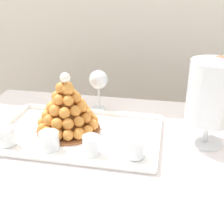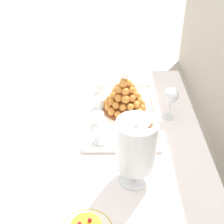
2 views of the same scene
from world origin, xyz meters
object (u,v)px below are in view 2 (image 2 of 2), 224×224
object	(u,v)px
serving_tray	(121,115)
dessert_cup_left	(100,89)
dessert_cup_mid_right	(100,137)
wine_glass	(171,96)
macaron_goblet	(136,145)
croquembouche	(125,96)
dessert_cup_centre	(99,119)
dessert_cup_mid_left	(99,103)

from	to	relation	value
serving_tray	dessert_cup_left	world-z (taller)	dessert_cup_left
dessert_cup_mid_right	wine_glass	world-z (taller)	wine_glass
macaron_goblet	croquembouche	bearing A→B (deg)	-177.66
macaron_goblet	wine_glass	bearing A→B (deg)	154.17
dessert_cup_left	dessert_cup_centre	world-z (taller)	dessert_cup_left
dessert_cup_mid_left	dessert_cup_centre	world-z (taller)	dessert_cup_centre
dessert_cup_left	dessert_cup_mid_right	bearing A→B (deg)	1.63
serving_tray	dessert_cup_mid_right	size ratio (longest dim) A/B	9.18
dessert_cup_left	dessert_cup_mid_right	distance (m)	0.41
dessert_cup_left	dessert_cup_mid_left	world-z (taller)	dessert_cup_left
dessert_cup_mid_left	dessert_cup_mid_right	size ratio (longest dim) A/B	1.04
croquembouche	dessert_cup_centre	bearing A→B (deg)	-47.38
serving_tray	wine_glass	bearing A→B (deg)	86.65
dessert_cup_mid_left	macaron_goblet	world-z (taller)	macaron_goblet
serving_tray	macaron_goblet	distance (m)	0.45
serving_tray	wine_glass	size ratio (longest dim) A/B	3.33
dessert_cup_left	dessert_cup_centre	xyz separation A→B (m)	(0.27, 0.00, -0.00)
dessert_cup_mid_right	wine_glass	bearing A→B (deg)	119.79
dessert_cup_left	wine_glass	bearing A→B (deg)	57.70
serving_tray	dessert_cup_mid_right	distance (m)	0.23
serving_tray	macaron_goblet	world-z (taller)	macaron_goblet
dessert_cup_mid_left	wine_glass	bearing A→B (deg)	77.27
croquembouche	dessert_cup_mid_right	distance (m)	0.28
wine_glass	dessert_cup_left	bearing A→B (deg)	-122.30
dessert_cup_centre	dessert_cup_mid_right	xyz separation A→B (m)	(0.13, 0.01, 0.00)
dessert_cup_mid_right	macaron_goblet	world-z (taller)	macaron_goblet
dessert_cup_mid_left	macaron_goblet	xyz separation A→B (m)	(0.48, 0.14, 0.14)
croquembouche	dessert_cup_centre	xyz separation A→B (m)	(0.12, -0.13, -0.05)
croquembouche	macaron_goblet	bearing A→B (deg)	2.34
croquembouche	dessert_cup_left	xyz separation A→B (m)	(-0.16, -0.13, -0.05)
croquembouche	dessert_cup_left	distance (m)	0.21
dessert_cup_mid_right	wine_glass	size ratio (longest dim) A/B	0.36
dessert_cup_mid_right	wine_glass	distance (m)	0.39
croquembouche	macaron_goblet	size ratio (longest dim) A/B	0.76
croquembouche	dessert_cup_mid_right	world-z (taller)	croquembouche
dessert_cup_mid_left	wine_glass	xyz separation A→B (m)	(0.08, 0.34, 0.09)
dessert_cup_mid_right	croquembouche	bearing A→B (deg)	154.78
serving_tray	wine_glass	world-z (taller)	wine_glass
dessert_cup_left	wine_glass	xyz separation A→B (m)	(0.22, 0.34, 0.09)
dessert_cup_left	dessert_cup_mid_left	bearing A→B (deg)	0.93
wine_glass	croquembouche	bearing A→B (deg)	-105.41
dessert_cup_mid_left	macaron_goblet	distance (m)	0.52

